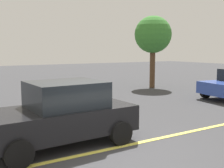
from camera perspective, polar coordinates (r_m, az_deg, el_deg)
name	(u,v)px	position (r m, az deg, el deg)	size (l,w,h in m)	color
ground_plane	(104,150)	(7.30, -1.67, -13.41)	(80.00, 80.00, 0.00)	#38383A
lane_marking_centre	(188,132)	(9.08, 15.24, -9.47)	(28.00, 0.16, 0.01)	#E0D14C
car_black_far_lane	(61,114)	(7.64, -10.30, -5.97)	(4.05, 2.23, 1.70)	black
tree_left_verge	(153,35)	(18.90, 8.36, 9.83)	(2.44, 2.44, 4.76)	#513823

